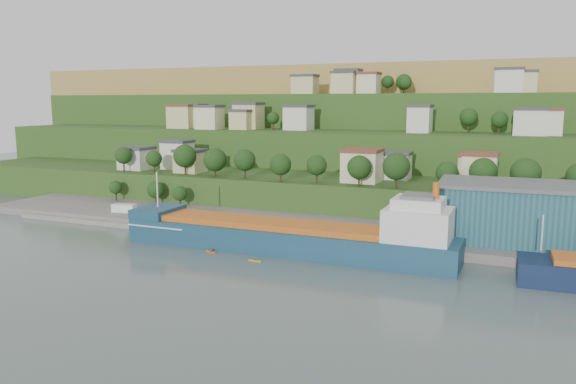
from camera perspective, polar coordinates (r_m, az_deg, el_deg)
The scene contains 10 objects.
ground at distance 117.41m, azimuth -5.10°, elevation -6.71°, with size 500.00×500.00×0.00m, color #4A5A56.
quay at distance 135.73m, azimuth 8.04°, elevation -4.59°, with size 220.00×26.00×4.00m, color slate.
pebble_beach at distance 165.93m, azimuth -18.47°, elevation -2.46°, with size 40.00×18.00×2.40m, color slate.
hillside at distance 275.43m, azimuth 11.54°, elevation 2.30°, with size 360.00×211.35×96.00m.
cargo_ship_near at distance 120.48m, azimuth 0.69°, elevation -4.78°, with size 73.64×11.95×18.92m.
warehouse at distance 131.19m, azimuth 21.82°, elevation -1.87°, with size 31.72×20.20×12.80m.
caravan at distance 160.96m, azimuth -16.31°, elevation -1.72°, with size 6.37×2.66×2.97m, color white.
dinghy at distance 152.46m, azimuth -15.03°, elevation -2.66°, with size 4.50×1.69×0.90m, color silver.
kayak_orange at distance 122.42m, azimuth -7.82°, elevation -5.99°, with size 3.01×1.66×0.76m.
kayak_yellow at distance 114.92m, azimuth -3.37°, elevation -6.93°, with size 2.93×0.69×0.72m.
Camera 1 is at (53.20, -99.67, 31.98)m, focal length 35.00 mm.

